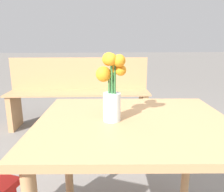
{
  "coord_description": "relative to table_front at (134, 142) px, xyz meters",
  "views": [
    {
      "loc": [
        -0.18,
        -0.91,
        1.05
      ],
      "look_at": [
        -0.1,
        -0.0,
        0.82
      ],
      "focal_mm": 35.0,
      "sensor_mm": 36.0,
      "label": 1
    }
  ],
  "objects": [
    {
      "name": "table_front",
      "position": [
        0.0,
        0.0,
        0.0
      ],
      "size": [
        0.92,
        0.79,
        0.71
      ],
      "color": "tan",
      "rests_on": "ground_plane"
    },
    {
      "name": "flower_vase",
      "position": [
        -0.1,
        -0.0,
        0.25
      ],
      "size": [
        0.13,
        0.12,
        0.3
      ],
      "color": "silver",
      "rests_on": "table_front"
    },
    {
      "name": "bench_near",
      "position": [
        -0.36,
        1.76,
        -0.13
      ],
      "size": [
        1.72,
        0.43,
        0.85
      ],
      "color": "tan",
      "rests_on": "ground_plane"
    }
  ]
}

